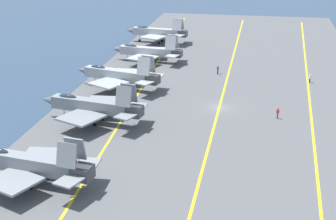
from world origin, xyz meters
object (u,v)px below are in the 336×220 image
at_px(parked_jet_second, 28,163).
at_px(crew_white_vest, 310,78).
at_px(parked_jet_third, 92,106).
at_px(parked_jet_fifth, 148,51).
at_px(crew_red_vest, 278,113).
at_px(parked_jet_sixth, 157,32).
at_px(crew_purple_vest, 218,69).
at_px(parked_jet_fourth, 118,75).

relative_size(parked_jet_second, crew_white_vest, 9.82).
xyz_separation_m(parked_jet_third, parked_jet_fifth, (37.36, -0.37, -0.41)).
relative_size(parked_jet_third, crew_white_vest, 9.82).
bearing_deg(parked_jet_third, crew_red_vest, -76.12).
relative_size(parked_jet_fifth, parked_jet_sixth, 1.00).
distance_m(parked_jet_fifth, crew_white_vest, 35.58).
relative_size(parked_jet_sixth, crew_red_vest, 9.26).
xyz_separation_m(parked_jet_second, parked_jet_third, (20.16, -1.15, 0.17)).
bearing_deg(crew_white_vest, crew_red_vest, 162.83).
xyz_separation_m(parked_jet_third, crew_purple_vest, (30.38, -16.53, -1.76)).
bearing_deg(parked_jet_fourth, crew_purple_vest, -53.13).
height_order(parked_jet_fifth, crew_purple_vest, parked_jet_fifth).
bearing_deg(parked_jet_third, parked_jet_second, 176.74).
height_order(parked_jet_fifth, parked_jet_sixth, parked_jet_sixth).
relative_size(parked_jet_second, parked_jet_third, 1.00).
height_order(parked_jet_fourth, crew_red_vest, parked_jet_fourth).
bearing_deg(parked_jet_fourth, parked_jet_sixth, 0.92).
relative_size(parked_jet_second, parked_jet_fifth, 1.06).
bearing_deg(crew_purple_vest, parked_jet_fourth, 126.87).
xyz_separation_m(parked_jet_fourth, parked_jet_sixth, (38.88, 0.62, 0.11)).
height_order(crew_purple_vest, crew_red_vest, crew_purple_vest).
relative_size(parked_jet_fourth, crew_white_vest, 9.84).
relative_size(parked_jet_sixth, crew_white_vest, 9.33).
bearing_deg(parked_jet_second, crew_purple_vest, -19.27).
height_order(parked_jet_second, parked_jet_fifth, parked_jet_second).
bearing_deg(parked_jet_second, parked_jet_fifth, -1.51).
bearing_deg(crew_red_vest, parked_jet_fifth, 42.46).
xyz_separation_m(parked_jet_fifth, crew_red_vest, (-30.39, -27.81, -1.37)).
distance_m(parked_jet_second, parked_jet_fifth, 57.54).
height_order(parked_jet_sixth, crew_red_vest, parked_jet_sixth).
relative_size(parked_jet_fifth, crew_red_vest, 9.21).
relative_size(parked_jet_third, parked_jet_fifth, 1.06).
bearing_deg(crew_white_vest, parked_jet_fifth, 74.10).
height_order(crew_red_vest, crew_white_vest, crew_red_vest).
distance_m(parked_jet_second, parked_jet_fourth, 37.56).
relative_size(crew_red_vest, crew_white_vest, 1.01).
bearing_deg(parked_jet_sixth, parked_jet_fifth, -174.63).
relative_size(parked_jet_third, parked_jet_sixth, 1.05).
bearing_deg(crew_purple_vest, parked_jet_third, 151.45).
distance_m(parked_jet_third, crew_purple_vest, 34.63).
xyz_separation_m(parked_jet_second, parked_jet_fifth, (57.52, -1.52, -0.24)).
height_order(parked_jet_fourth, crew_white_vest, parked_jet_fourth).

